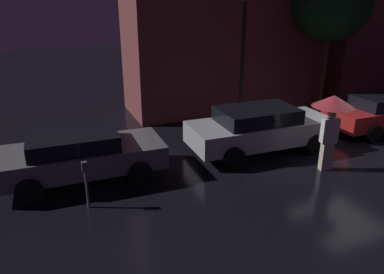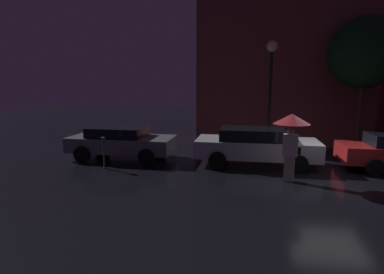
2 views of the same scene
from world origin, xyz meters
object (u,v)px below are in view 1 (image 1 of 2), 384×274
(parked_car_silver, at_px, (260,128))
(street_lamp_near, at_px, (244,25))
(pedestrian_with_umbrella, at_px, (332,111))
(parked_car_grey, at_px, (80,154))
(parking_meter, at_px, (86,180))

(parked_car_silver, xyz_separation_m, street_lamp_near, (0.69, 2.52, 2.92))
(pedestrian_with_umbrella, bearing_deg, parked_car_grey, -4.54)
(parked_car_grey, xyz_separation_m, parked_car_silver, (5.53, -0.07, 0.04))
(parked_car_silver, relative_size, street_lamp_near, 0.93)
(pedestrian_with_umbrella, height_order, street_lamp_near, street_lamp_near)
(parked_car_grey, distance_m, street_lamp_near, 7.30)
(parked_car_silver, height_order, street_lamp_near, street_lamp_near)
(parked_car_grey, height_order, pedestrian_with_umbrella, pedestrian_with_umbrella)
(parked_car_grey, height_order, parking_meter, parked_car_grey)
(parked_car_silver, height_order, pedestrian_with_umbrella, pedestrian_with_umbrella)
(street_lamp_near, bearing_deg, parking_meter, -147.32)
(parked_car_silver, relative_size, pedestrian_with_umbrella, 2.13)
(parked_car_grey, distance_m, parking_meter, 1.56)
(parked_car_grey, relative_size, parked_car_silver, 0.94)
(parked_car_grey, xyz_separation_m, parking_meter, (-0.04, -1.56, 0.01))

